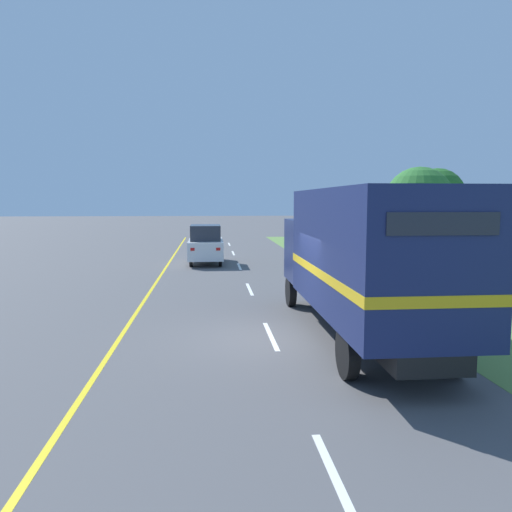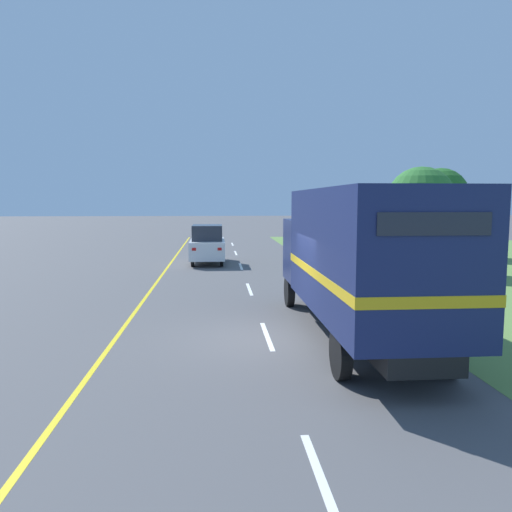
{
  "view_description": "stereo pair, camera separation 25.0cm",
  "coord_description": "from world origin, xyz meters",
  "px_view_note": "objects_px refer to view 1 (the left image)",
  "views": [
    {
      "loc": [
        -1.48,
        -11.78,
        3.34
      ],
      "look_at": [
        0.3,
        7.41,
        1.2
      ],
      "focal_mm": 35.0,
      "sensor_mm": 36.0,
      "label": 1
    },
    {
      "loc": [
        -1.23,
        -11.8,
        3.34
      ],
      "look_at": [
        0.3,
        7.41,
        1.2
      ],
      "focal_mm": 35.0,
      "sensor_mm": 36.0,
      "label": 2
    }
  ],
  "objects_px": {
    "horse_trailer_truck": "(362,257)",
    "lead_car_white": "(206,244)",
    "roadside_tree_near": "(419,201)",
    "roadside_tree_mid": "(436,197)",
    "highway_sign": "(406,245)"
  },
  "relations": [
    {
      "from": "roadside_tree_near",
      "to": "horse_trailer_truck",
      "type": "bearing_deg",
      "value": -118.91
    },
    {
      "from": "highway_sign",
      "to": "roadside_tree_mid",
      "type": "bearing_deg",
      "value": 60.06
    },
    {
      "from": "lead_car_white",
      "to": "roadside_tree_near",
      "type": "height_order",
      "value": "roadside_tree_near"
    },
    {
      "from": "roadside_tree_mid",
      "to": "highway_sign",
      "type": "bearing_deg",
      "value": -119.94
    },
    {
      "from": "lead_car_white",
      "to": "highway_sign",
      "type": "height_order",
      "value": "highway_sign"
    },
    {
      "from": "roadside_tree_mid",
      "to": "lead_car_white",
      "type": "bearing_deg",
      "value": -169.15
    },
    {
      "from": "lead_car_white",
      "to": "roadside_tree_near",
      "type": "bearing_deg",
      "value": -21.29
    },
    {
      "from": "roadside_tree_near",
      "to": "roadside_tree_mid",
      "type": "xyz_separation_m",
      "value": [
        3.91,
        6.56,
        0.25
      ]
    },
    {
      "from": "horse_trailer_truck",
      "to": "roadside_tree_mid",
      "type": "xyz_separation_m",
      "value": [
        10.08,
        17.74,
        1.56
      ]
    },
    {
      "from": "horse_trailer_truck",
      "to": "roadside_tree_near",
      "type": "relative_size",
      "value": 1.79
    },
    {
      "from": "roadside_tree_near",
      "to": "roadside_tree_mid",
      "type": "distance_m",
      "value": 7.64
    },
    {
      "from": "highway_sign",
      "to": "roadside_tree_mid",
      "type": "distance_m",
      "value": 12.43
    },
    {
      "from": "horse_trailer_truck",
      "to": "lead_car_white",
      "type": "xyz_separation_m",
      "value": [
        -3.82,
        15.08,
        -0.98
      ]
    },
    {
      "from": "lead_car_white",
      "to": "roadside_tree_near",
      "type": "relative_size",
      "value": 0.83
    },
    {
      "from": "horse_trailer_truck",
      "to": "roadside_tree_mid",
      "type": "relative_size",
      "value": 1.66
    }
  ]
}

